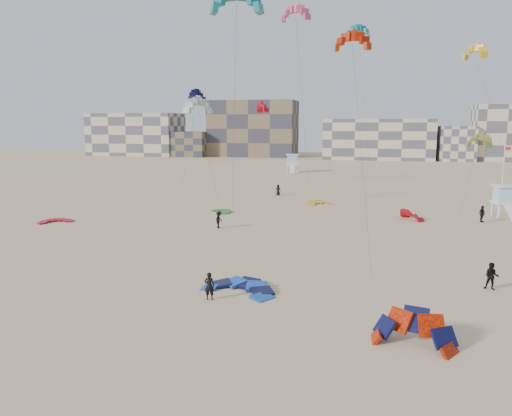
% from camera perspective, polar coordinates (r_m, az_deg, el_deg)
% --- Properties ---
extents(ground, '(320.00, 320.00, 0.00)m').
position_cam_1_polar(ground, '(30.53, -5.68, -11.13)').
color(ground, '#CDB089').
rests_on(ground, ground).
extents(kite_ground_blue, '(5.83, 5.99, 1.57)m').
position_cam_1_polar(kite_ground_blue, '(33.06, -1.89, -9.43)').
color(kite_ground_blue, blue).
rests_on(kite_ground_blue, ground).
extents(kite_ground_orange, '(5.09, 4.97, 4.11)m').
position_cam_1_polar(kite_ground_orange, '(26.64, 17.44, -14.76)').
color(kite_ground_orange, '#FF2800').
rests_on(kite_ground_orange, ground).
extents(kite_ground_red, '(4.79, 4.83, 0.61)m').
position_cam_1_polar(kite_ground_red, '(59.44, -21.91, -1.51)').
color(kite_ground_red, '#B8000D').
rests_on(kite_ground_red, ground).
extents(kite_ground_green, '(4.14, 4.16, 0.90)m').
position_cam_1_polar(kite_ground_green, '(61.32, -4.00, -0.50)').
color(kite_ground_green, '#1D9E1E').
rests_on(kite_ground_green, ground).
extents(kite_ground_red_far, '(4.71, 4.68, 3.45)m').
position_cam_1_polar(kite_ground_red_far, '(59.29, 17.33, -1.27)').
color(kite_ground_red_far, '#B8000D').
rests_on(kite_ground_red_far, ground).
extents(kite_ground_yellow, '(4.99, 5.02, 1.48)m').
position_cam_1_polar(kite_ground_yellow, '(67.80, 7.22, 0.43)').
color(kite_ground_yellow, gold).
rests_on(kite_ground_yellow, ground).
extents(kitesurfer_main, '(0.69, 0.50, 1.76)m').
position_cam_1_polar(kitesurfer_main, '(31.34, -5.36, -8.86)').
color(kitesurfer_main, black).
rests_on(kitesurfer_main, ground).
extents(kitesurfer_b, '(1.04, 0.91, 1.82)m').
position_cam_1_polar(kitesurfer_b, '(36.41, 25.33, -7.07)').
color(kitesurfer_b, black).
rests_on(kitesurfer_b, ground).
extents(kitesurfer_c, '(0.81, 1.23, 1.78)m').
position_cam_1_polar(kitesurfer_c, '(52.03, -4.26, -1.34)').
color(kitesurfer_c, black).
rests_on(kitesurfer_c, ground).
extents(kitesurfer_d, '(0.80, 1.17, 1.85)m').
position_cam_1_polar(kitesurfer_d, '(60.37, 24.43, -0.62)').
color(kitesurfer_d, black).
rests_on(kitesurfer_d, ground).
extents(kitesurfer_e, '(0.82, 0.55, 1.64)m').
position_cam_1_polar(kitesurfer_e, '(75.58, 2.54, 2.08)').
color(kitesurfer_e, black).
rests_on(kitesurfer_e, ground).
extents(kite_fly_teal_a, '(5.72, 11.89, 21.21)m').
position_cam_1_polar(kite_fly_teal_a, '(44.91, -2.23, 22.37)').
color(kite_fly_teal_a, '#14688B').
rests_on(kite_fly_teal_a, ground).
extents(kite_fly_orange, '(4.81, 23.53, 18.93)m').
position_cam_1_polar(kite_fly_orange, '(54.10, 10.95, 18.03)').
color(kite_fly_orange, '#FF2800').
rests_on(kite_fly_orange, ground).
extents(kite_fly_grey, '(5.24, 5.02, 12.93)m').
position_cam_1_polar(kite_fly_grey, '(62.39, -6.61, 11.36)').
color(kite_fly_grey, silver).
rests_on(kite_fly_grey, ground).
extents(kite_fly_pink, '(4.54, 11.63, 24.82)m').
position_cam_1_polar(kite_fly_pink, '(69.56, 4.51, 21.18)').
color(kite_fly_pink, '#C9496E').
rests_on(kite_fly_pink, ground).
extents(kite_fly_olive, '(4.79, 8.62, 8.98)m').
position_cam_1_polar(kite_fly_olive, '(65.35, 24.11, 6.92)').
color(kite_fly_olive, olive).
rests_on(kite_fly_olive, ground).
extents(kite_fly_yellow, '(9.66, 5.53, 21.42)m').
position_cam_1_polar(kite_fly_yellow, '(83.66, 23.75, 15.90)').
color(kite_fly_yellow, gold).
rests_on(kite_fly_yellow, ground).
extents(kite_fly_navy, '(4.36, 12.51, 15.28)m').
position_cam_1_polar(kite_fly_navy, '(83.86, -6.73, 12.56)').
color(kite_fly_navy, '#0B103C').
rests_on(kite_fly_navy, ground).
extents(kite_fly_teal_b, '(5.42, 8.29, 26.10)m').
position_cam_1_polar(kite_fly_teal_b, '(89.70, 11.64, 19.05)').
color(kite_fly_teal_b, '#14688B').
rests_on(kite_fly_teal_b, ground).
extents(kite_fly_red, '(8.05, 4.73, 13.59)m').
position_cam_1_polar(kite_fly_red, '(86.92, 0.73, 11.34)').
color(kite_fly_red, '#B8000D').
rests_on(kite_fly_red, ground).
extents(lifeguard_tower_near, '(3.00, 5.33, 3.77)m').
position_cam_1_polar(lifeguard_tower_near, '(64.36, 26.57, 0.66)').
color(lifeguard_tower_near, white).
rests_on(lifeguard_tower_near, ground).
extents(lifeguard_tower_far, '(3.28, 5.72, 4.00)m').
position_cam_1_polar(lifeguard_tower_far, '(111.22, 4.15, 5.11)').
color(lifeguard_tower_far, white).
rests_on(lifeguard_tower_far, ground).
extents(flagpole, '(0.69, 0.11, 8.44)m').
position_cam_1_polar(flagpole, '(64.99, 26.35, 3.03)').
color(flagpole, white).
rests_on(flagpole, ground).
extents(condo_west_a, '(30.00, 15.00, 14.00)m').
position_cam_1_polar(condo_west_a, '(175.95, -13.53, 8.18)').
color(condo_west_a, beige).
rests_on(condo_west_a, ground).
extents(condo_west_b, '(28.00, 14.00, 18.00)m').
position_cam_1_polar(condo_west_b, '(165.70, -0.32, 9.06)').
color(condo_west_b, brown).
rests_on(condo_west_b, ground).
extents(condo_mid, '(32.00, 16.00, 12.00)m').
position_cam_1_polar(condo_mid, '(156.99, 13.78, 7.66)').
color(condo_mid, beige).
rests_on(condo_mid, ground).
extents(condo_fill_left, '(12.00, 10.00, 8.00)m').
position_cam_1_polar(condo_fill_left, '(166.09, -7.59, 7.26)').
color(condo_fill_left, brown).
rests_on(condo_fill_left, ground).
extents(condo_fill_right, '(10.00, 10.00, 10.00)m').
position_cam_1_polar(condo_fill_right, '(156.65, 21.89, 6.87)').
color(condo_fill_right, beige).
rests_on(condo_fill_right, ground).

